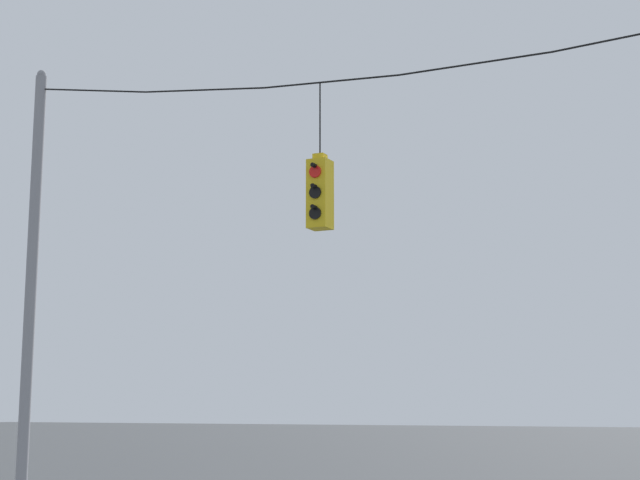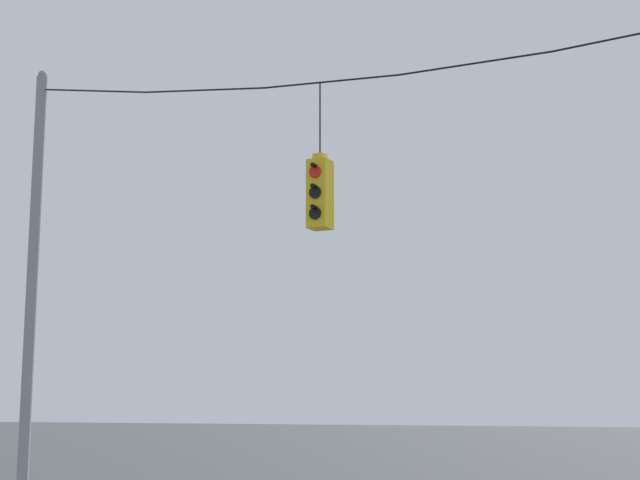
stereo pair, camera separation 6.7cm
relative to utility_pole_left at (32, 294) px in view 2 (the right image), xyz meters
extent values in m
cylinder|color=gray|center=(0.00, 0.00, -0.05)|extent=(0.21, 0.21, 8.43)
sphere|color=gray|center=(0.00, 0.00, 4.20)|extent=(0.17, 0.17, 0.17)
cylinder|color=black|center=(1.20, 0.00, 3.71)|extent=(2.41, 0.03, 0.42)
cylinder|color=black|center=(3.61, 0.00, 3.39)|extent=(2.41, 0.03, 0.29)
cylinder|color=black|center=(6.01, 0.00, 3.19)|extent=(2.41, 0.03, 0.16)
cylinder|color=black|center=(8.42, 0.00, 3.12)|extent=(2.41, 0.03, 0.03)
cylinder|color=black|center=(10.83, 0.00, 3.19)|extent=(2.41, 0.03, 0.16)
cube|color=yellow|center=(5.85, 0.00, 1.32)|extent=(0.34, 0.34, 1.12)
cube|color=yellow|center=(5.85, 0.00, 1.94)|extent=(0.19, 0.19, 0.10)
cylinder|color=black|center=(5.85, 0.00, 2.58)|extent=(0.02, 0.02, 1.19)
cylinder|color=red|center=(5.85, -0.18, 1.66)|extent=(0.20, 0.03, 0.20)
cylinder|color=black|center=(5.85, -0.23, 1.75)|extent=(0.07, 0.12, 0.07)
cylinder|color=black|center=(5.85, -0.18, 1.32)|extent=(0.20, 0.03, 0.20)
cylinder|color=black|center=(5.85, -0.23, 1.41)|extent=(0.07, 0.12, 0.07)
cylinder|color=black|center=(5.85, -0.18, 0.99)|extent=(0.20, 0.03, 0.20)
cylinder|color=black|center=(5.85, -0.23, 1.08)|extent=(0.07, 0.12, 0.07)
cylinder|color=red|center=(5.85, 0.18, 1.66)|extent=(0.20, 0.03, 0.20)
cylinder|color=black|center=(5.85, 0.23, 1.75)|extent=(0.07, 0.12, 0.07)
cylinder|color=black|center=(5.85, 0.18, 1.32)|extent=(0.20, 0.03, 0.20)
cylinder|color=black|center=(5.85, 0.23, 1.41)|extent=(0.07, 0.12, 0.07)
cylinder|color=black|center=(5.85, 0.18, 0.99)|extent=(0.20, 0.03, 0.20)
cylinder|color=black|center=(5.85, 0.23, 1.08)|extent=(0.07, 0.12, 0.07)
camera|label=1|loc=(12.34, -13.89, -2.03)|focal=55.00mm
camera|label=2|loc=(12.41, -13.86, -2.03)|focal=55.00mm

